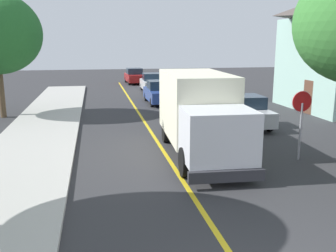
{
  "coord_description": "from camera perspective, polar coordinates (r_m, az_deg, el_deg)",
  "views": [
    {
      "loc": [
        -2.68,
        -4.53,
        4.4
      ],
      "look_at": [
        -0.1,
        8.66,
        1.4
      ],
      "focal_mm": 40.06,
      "sensor_mm": 36.0,
      "label": 1
    }
  ],
  "objects": [
    {
      "name": "centre_line_yellow",
      "position": [
        15.41,
        -0.59,
        -3.99
      ],
      "size": [
        0.16,
        56.0,
        0.01
      ],
      "primitive_type": "cube",
      "color": "gold",
      "rests_on": "ground"
    },
    {
      "name": "box_truck",
      "position": [
        14.9,
        4.79,
        2.36
      ],
      "size": [
        2.76,
        7.29,
        3.2
      ],
      "color": "#F2EDCC",
      "rests_on": "ground"
    },
    {
      "name": "parked_car_near",
      "position": [
        21.78,
        2.58,
        3.03
      ],
      "size": [
        1.89,
        4.44,
        1.67
      ],
      "color": "#4C564C",
      "rests_on": "ground"
    },
    {
      "name": "parked_car_mid",
      "position": [
        27.7,
        -1.33,
        5.09
      ],
      "size": [
        1.85,
        4.42,
        1.67
      ],
      "color": "#2D4793",
      "rests_on": "ground"
    },
    {
      "name": "parked_car_far",
      "position": [
        34.51,
        -2.45,
        6.56
      ],
      "size": [
        1.87,
        4.43,
        1.67
      ],
      "color": "silver",
      "rests_on": "ground"
    },
    {
      "name": "parked_car_furthest",
      "position": [
        41.63,
        -5.11,
        7.55
      ],
      "size": [
        1.97,
        4.47,
        1.67
      ],
      "color": "maroon",
      "rests_on": "ground"
    },
    {
      "name": "parked_van_across",
      "position": [
        20.52,
        11.71,
        2.19
      ],
      "size": [
        1.98,
        4.47,
        1.67
      ],
      "color": "#B7B7BC",
      "rests_on": "ground"
    },
    {
      "name": "stop_sign",
      "position": [
        14.89,
        19.63,
        2.01
      ],
      "size": [
        0.8,
        0.1,
        2.65
      ],
      "color": "gray",
      "rests_on": "ground"
    }
  ]
}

